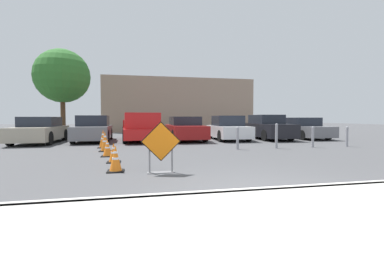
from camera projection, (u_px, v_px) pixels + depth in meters
name	position (u px, v px, depth m)	size (l,w,h in m)	color
ground_plane	(178.00, 142.00, 14.15)	(96.00, 96.00, 0.00)	#4C4C4F
sidewalk_strip	(316.00, 223.00, 3.10)	(25.61, 2.57, 0.14)	beige
curb_lip	(265.00, 192.00, 4.35)	(25.61, 0.20, 0.14)	beige
road_closed_sign	(161.00, 146.00, 6.16)	(0.96, 0.20, 1.25)	black
traffic_cone_nearest	(116.00, 159.00, 6.37)	(0.41, 0.41, 0.66)	black
traffic_cone_second	(114.00, 153.00, 7.69)	(0.39, 0.39, 0.59)	black
traffic_cone_third	(107.00, 148.00, 8.90)	(0.41, 0.41, 0.61)	black
traffic_cone_fourth	(105.00, 141.00, 10.27)	(0.44, 0.44, 0.81)	black
traffic_cone_fifth	(103.00, 139.00, 11.48)	(0.45, 0.45, 0.82)	black
parked_car_nearest	(40.00, 131.00, 13.71)	(1.95, 4.38, 1.40)	#A39984
parked_car_second	(93.00, 129.00, 14.61)	(2.02, 4.17, 1.48)	slate
pickup_truck	(141.00, 128.00, 14.85)	(2.31, 5.23, 1.62)	red
parked_car_third	(185.00, 129.00, 15.43)	(1.95, 4.62, 1.42)	maroon
parked_car_fourth	(228.00, 129.00, 15.72)	(1.96, 4.06, 1.48)	silver
parked_car_fifth	(267.00, 128.00, 16.34)	(1.91, 4.68, 1.54)	black
parked_car_sixth	(302.00, 129.00, 16.98)	(1.98, 4.50, 1.36)	slate
bollard_nearest	(238.00, 137.00, 10.90)	(0.12, 0.12, 0.97)	gray
bollard_second	(276.00, 135.00, 11.26)	(0.12, 0.12, 1.10)	gray
bollard_third	(313.00, 136.00, 11.63)	(0.12, 0.12, 0.96)	gray
bollard_fourth	(347.00, 136.00, 11.99)	(0.12, 0.12, 0.95)	gray
building_facade_backdrop	(178.00, 106.00, 27.09)	(14.81, 5.00, 5.27)	gray
street_tree_behind_lot	(62.00, 76.00, 17.84)	(3.70, 3.70, 6.11)	#513823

